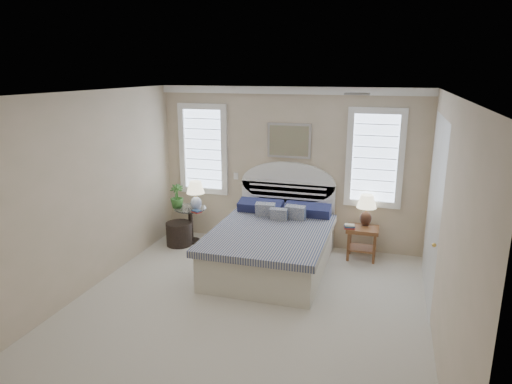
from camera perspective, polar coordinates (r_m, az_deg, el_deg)
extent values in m
cube|color=beige|center=(5.96, -1.59, -14.72)|extent=(4.50, 5.00, 0.01)
cube|color=white|center=(5.19, -1.81, 12.16)|extent=(4.50, 5.00, 0.01)
cube|color=#C1B291|center=(7.76, 4.14, 3.01)|extent=(4.50, 0.02, 2.70)
cube|color=#C1B291|center=(6.47, -20.96, -0.39)|extent=(0.02, 5.00, 2.70)
cube|color=#C1B291|center=(5.20, 22.60, -4.17)|extent=(0.02, 5.00, 2.70)
cube|color=white|center=(7.56, 4.25, 12.56)|extent=(4.50, 0.08, 0.12)
cube|color=#B2B2B2|center=(5.74, 12.55, 11.89)|extent=(0.30, 0.20, 0.02)
cube|color=white|center=(8.04, -2.53, 2.01)|extent=(0.08, 0.01, 0.12)
cube|color=#C9DFFF|center=(8.17, -6.58, 5.34)|extent=(0.90, 0.06, 1.60)
cube|color=#C9DFFF|center=(7.52, 14.63, 4.12)|extent=(0.90, 0.06, 1.60)
cube|color=silver|center=(7.64, 4.14, 6.40)|extent=(0.74, 0.04, 0.58)
cube|color=silver|center=(6.39, 21.32, -2.02)|extent=(0.02, 1.80, 2.40)
cube|color=silver|center=(6.99, 1.84, -7.57)|extent=(1.60, 2.10, 0.55)
cube|color=navy|center=(6.83, 1.75, -5.28)|extent=(1.72, 2.15, 0.10)
cube|color=white|center=(7.91, 3.93, -2.75)|extent=(1.62, 0.08, 1.10)
cube|color=#1A1C41|center=(7.69, 0.58, -1.83)|extent=(0.75, 0.31, 0.23)
cube|color=#1A1C41|center=(7.52, 6.45, -2.32)|extent=(0.75, 0.31, 0.23)
cube|color=navy|center=(7.45, 1.20, -2.56)|extent=(0.33, 0.20, 0.34)
cube|color=navy|center=(7.34, 4.97, -2.89)|extent=(0.33, 0.20, 0.34)
cube|color=navy|center=(7.30, 2.88, -3.11)|extent=(0.28, 0.14, 0.29)
cylinder|color=black|center=(8.24, -8.07, -6.06)|extent=(0.32, 0.32, 0.03)
cylinder|color=black|center=(8.15, -8.14, -4.19)|extent=(0.08, 0.08, 0.60)
cylinder|color=silver|center=(8.05, -8.22, -2.04)|extent=(0.56, 0.56, 0.02)
cube|color=brown|center=(7.49, 13.20, -4.57)|extent=(0.50, 0.40, 0.06)
cube|color=brown|center=(7.60, 13.05, -6.85)|extent=(0.44, 0.34, 0.03)
cube|color=brown|center=(7.45, 11.45, -6.74)|extent=(0.04, 0.04, 0.47)
cube|color=brown|center=(7.73, 11.67, -5.95)|extent=(0.04, 0.04, 0.47)
cube|color=brown|center=(7.43, 14.54, -6.99)|extent=(0.04, 0.04, 0.47)
cube|color=brown|center=(7.71, 14.65, -6.18)|extent=(0.04, 0.04, 0.47)
cylinder|color=black|center=(8.07, -9.59, -5.17)|extent=(0.53, 0.53, 0.40)
cylinder|color=white|center=(7.93, -7.49, -2.09)|extent=(0.11, 0.11, 0.03)
ellipsoid|color=white|center=(7.90, -7.51, -1.40)|extent=(0.20, 0.20, 0.24)
cylinder|color=gold|center=(7.87, -7.55, -0.37)|extent=(0.03, 0.03, 0.09)
cylinder|color=black|center=(7.60, 13.51, -3.95)|extent=(0.14, 0.14, 0.03)
ellipsoid|color=black|center=(7.57, 13.55, -3.23)|extent=(0.25, 0.25, 0.24)
cylinder|color=gold|center=(7.53, 13.62, -2.15)|extent=(0.03, 0.03, 0.09)
imported|color=#2C6E2E|center=(8.03, -9.88, -0.53)|extent=(0.30, 0.30, 0.41)
cube|color=#A9322A|center=(7.76, -7.43, -2.49)|extent=(0.19, 0.17, 0.02)
cube|color=navy|center=(7.76, -7.44, -2.34)|extent=(0.18, 0.16, 0.02)
cube|color=#A9322A|center=(7.38, 11.61, -4.41)|extent=(0.18, 0.14, 0.02)
cube|color=navy|center=(7.38, 11.62, -4.24)|extent=(0.17, 0.13, 0.02)
cube|color=beige|center=(7.37, 11.63, -4.07)|extent=(0.16, 0.12, 0.02)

